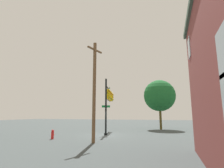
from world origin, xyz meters
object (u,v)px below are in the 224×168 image
signal_pole_assembly (109,97)px  utility_pole (94,89)px  tree_mid (159,96)px  fire_hydrant (52,134)px

signal_pole_assembly → utility_pole: utility_pole is taller
signal_pole_assembly → tree_mid: bearing=-40.3°
signal_pole_assembly → fire_hydrant: signal_pole_assembly is taller
signal_pole_assembly → fire_hydrant: 8.65m
signal_pole_assembly → utility_pole: (-7.98, -1.53, -0.10)m
signal_pole_assembly → tree_mid: tree_mid is taller
signal_pole_assembly → utility_pole: bearing=-169.2°
tree_mid → signal_pole_assembly: bearing=139.7°
tree_mid → fire_hydrant: bearing=148.0°
tree_mid → utility_pole: bearing=163.8°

